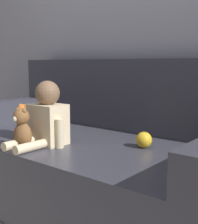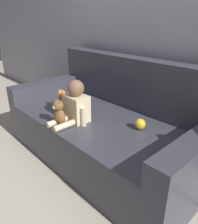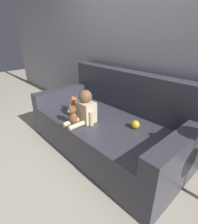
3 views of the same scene
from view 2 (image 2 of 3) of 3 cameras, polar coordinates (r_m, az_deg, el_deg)
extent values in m
plane|color=#B7AD99|center=(2.27, 0.96, -11.29)|extent=(12.00, 12.00, 0.00)
cube|color=#93939E|center=(2.30, 12.70, 23.17)|extent=(8.00, 0.05, 2.60)
cube|color=#383842|center=(2.15, 1.00, -6.52)|extent=(1.95, 1.00, 0.44)
cube|color=#383842|center=(2.25, 8.71, 7.64)|extent=(1.95, 0.18, 0.50)
cube|color=#383842|center=(2.69, -12.33, 6.39)|extent=(0.16, 1.00, 0.18)
cube|color=beige|center=(1.94, -5.87, 0.98)|extent=(0.21, 0.16, 0.24)
sphere|color=brown|center=(1.88, -6.10, 6.18)|extent=(0.15, 0.15, 0.15)
cylinder|color=beige|center=(1.93, -10.87, -2.50)|extent=(0.05, 0.20, 0.05)
cylinder|color=beige|center=(1.85, -9.11, -3.56)|extent=(0.05, 0.20, 0.05)
cylinder|color=beige|center=(2.03, -8.42, 0.84)|extent=(0.05, 0.05, 0.17)
cylinder|color=beige|center=(1.85, -4.14, -1.27)|extent=(0.05, 0.05, 0.17)
ellipsoid|color=brown|center=(1.90, -10.24, -1.23)|extent=(0.11, 0.09, 0.15)
sphere|color=brown|center=(1.85, -10.65, 1.71)|extent=(0.09, 0.09, 0.09)
sphere|color=brown|center=(1.87, -11.22, 2.93)|extent=(0.03, 0.03, 0.03)
sphere|color=brown|center=(1.82, -10.22, 2.46)|extent=(0.03, 0.03, 0.03)
sphere|color=beige|center=(1.84, -11.58, 1.22)|extent=(0.03, 0.03, 0.03)
ellipsoid|color=orange|center=(2.20, -9.48, 2.23)|extent=(0.10, 0.08, 0.14)
sphere|color=orange|center=(2.17, -9.78, 4.61)|extent=(0.08, 0.08, 0.08)
sphere|color=orange|center=(2.18, -10.24, 5.56)|extent=(0.02, 0.02, 0.02)
sphere|color=orange|center=(2.14, -9.43, 5.24)|extent=(0.02, 0.02, 0.02)
sphere|color=beige|center=(2.15, -10.51, 4.25)|extent=(0.03, 0.03, 0.03)
cylinder|color=orange|center=(2.25, -10.41, 1.18)|extent=(0.03, 0.05, 0.03)
cylinder|color=orange|center=(2.18, -9.11, 0.53)|extent=(0.03, 0.05, 0.03)
sphere|color=gold|center=(1.84, 10.67, -3.10)|extent=(0.09, 0.09, 0.09)
camera|label=1|loc=(0.42, -53.04, -65.21)|focal=50.00mm
camera|label=3|loc=(0.10, -149.51, 47.05)|focal=28.00mm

